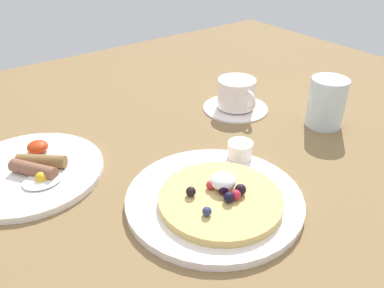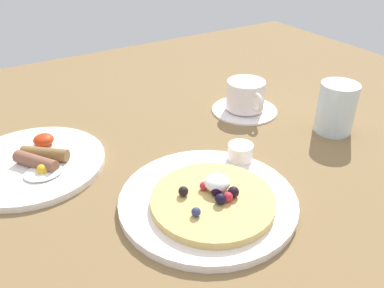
# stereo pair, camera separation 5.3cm
# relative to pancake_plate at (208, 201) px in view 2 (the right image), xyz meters

# --- Properties ---
(ground_plane) EXTENTS (1.75, 1.37, 0.03)m
(ground_plane) POSITION_rel_pancake_plate_xyz_m (-0.03, 0.11, -0.02)
(ground_plane) COLOR olive
(pancake_plate) EXTENTS (0.27, 0.27, 0.01)m
(pancake_plate) POSITION_rel_pancake_plate_xyz_m (0.00, 0.00, 0.00)
(pancake_plate) COLOR white
(pancake_plate) RESTS_ON ground_plane
(pancake_with_berries) EXTENTS (0.19, 0.19, 0.04)m
(pancake_with_berries) POSITION_rel_pancake_plate_xyz_m (-0.00, -0.02, 0.01)
(pancake_with_berries) COLOR #D7B564
(pancake_with_berries) RESTS_ON pancake_plate
(syrup_ramekin) EXTENTS (0.04, 0.04, 0.03)m
(syrup_ramekin) POSITION_rel_pancake_plate_xyz_m (0.11, 0.06, 0.02)
(syrup_ramekin) COLOR white
(syrup_ramekin) RESTS_ON pancake_plate
(breakfast_plate) EXTENTS (0.25, 0.25, 0.01)m
(breakfast_plate) POSITION_rel_pancake_plate_xyz_m (-0.21, 0.25, -0.00)
(breakfast_plate) COLOR white
(breakfast_plate) RESTS_ON ground_plane
(fried_breakfast) EXTENTS (0.09, 0.14, 0.02)m
(fried_breakfast) POSITION_rel_pancake_plate_xyz_m (-0.19, 0.24, 0.01)
(fried_breakfast) COLOR brown
(fried_breakfast) RESTS_ON breakfast_plate
(coffee_saucer) EXTENTS (0.15, 0.15, 0.01)m
(coffee_saucer) POSITION_rel_pancake_plate_xyz_m (0.25, 0.23, -0.00)
(coffee_saucer) COLOR white
(coffee_saucer) RESTS_ON ground_plane
(coffee_cup) EXTENTS (0.08, 0.11, 0.06)m
(coffee_cup) POSITION_rel_pancake_plate_xyz_m (0.25, 0.23, 0.03)
(coffee_cup) COLOR white
(coffee_cup) RESTS_ON coffee_saucer
(water_glass) EXTENTS (0.08, 0.08, 0.10)m
(water_glass) POSITION_rel_pancake_plate_xyz_m (0.35, 0.06, 0.04)
(water_glass) COLOR silver
(water_glass) RESTS_ON ground_plane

